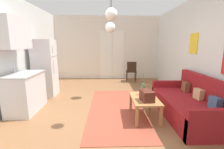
{
  "coord_description": "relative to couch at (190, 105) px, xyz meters",
  "views": [
    {
      "loc": [
        0.02,
        -3.34,
        1.58
      ],
      "look_at": [
        0.14,
        0.92,
        0.74
      ],
      "focal_mm": 25.46,
      "sensor_mm": 36.0,
      "label": 1
    }
  ],
  "objects": [
    {
      "name": "wall_back",
      "position": [
        -1.8,
        3.95,
        1.09
      ],
      "size": [
        4.73,
        0.13,
        2.75
      ],
      "color": "silver",
      "rests_on": "ground_plane"
    },
    {
      "name": "kitchen_counter",
      "position": [
        -3.75,
        0.42,
        0.56
      ],
      "size": [
        0.58,
        1.05,
        2.14
      ],
      "color": "silver",
      "rests_on": "ground_plane"
    },
    {
      "name": "accent_chair",
      "position": [
        -0.81,
        3.26,
        0.2
      ],
      "size": [
        0.45,
        0.43,
        0.85
      ],
      "rotation": [
        0.0,
        0.0,
        3.07
      ],
      "color": "black",
      "rests_on": "ground_plane"
    },
    {
      "name": "ground_plane",
      "position": [
        -1.81,
        0.13,
        -0.32
      ],
      "size": [
        5.13,
        8.14,
        0.1
      ],
      "primitive_type": "cube",
      "color": "#8E603D"
    },
    {
      "name": "pendant_lamp_near",
      "position": [
        -1.72,
        -0.21,
        1.82
      ],
      "size": [
        0.22,
        0.22,
        0.76
      ],
      "color": "black"
    },
    {
      "name": "wall_right",
      "position": [
        0.5,
        0.13,
        1.1
      ],
      "size": [
        0.12,
        7.74,
        2.75
      ],
      "color": "silver",
      "rests_on": "ground_plane"
    },
    {
      "name": "handbag",
      "position": [
        -1.01,
        -0.19,
        0.29
      ],
      "size": [
        0.26,
        0.35,
        0.33
      ],
      "color": "#512319",
      "rests_on": "coffee_table"
    },
    {
      "name": "area_rug",
      "position": [
        -1.58,
        0.47,
        -0.27
      ],
      "size": [
        1.29,
        2.97,
        0.01
      ],
      "primitive_type": "cube",
      "color": "#9E4733",
      "rests_on": "ground_plane"
    },
    {
      "name": "refrigerator",
      "position": [
        -3.68,
        1.56,
        0.58
      ],
      "size": [
        0.62,
        0.59,
        1.69
      ],
      "color": "white",
      "rests_on": "ground_plane"
    },
    {
      "name": "pendant_lamp_far",
      "position": [
        -1.72,
        1.4,
        1.75
      ],
      "size": [
        0.29,
        0.29,
        0.87
      ],
      "color": "black"
    },
    {
      "name": "coffee_table",
      "position": [
        -1.02,
        -0.02,
        0.12
      ],
      "size": [
        0.54,
        0.9,
        0.45
      ],
      "color": "#A87542",
      "rests_on": "ground_plane"
    },
    {
      "name": "bamboo_vase",
      "position": [
        -1.0,
        0.2,
        0.3
      ],
      "size": [
        0.08,
        0.08,
        0.47
      ],
      "color": "#47704C",
      "rests_on": "coffee_table"
    },
    {
      "name": "couch",
      "position": [
        0.0,
        0.0,
        0.0
      ],
      "size": [
        0.94,
        2.0,
        0.89
      ],
      "color": "maroon",
      "rests_on": "ground_plane"
    }
  ]
}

